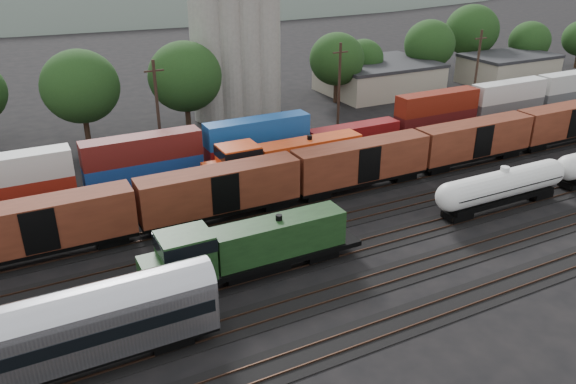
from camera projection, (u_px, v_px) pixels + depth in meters
name	position (u px, v px, depth m)	size (l,w,h in m)	color
ground	(352.00, 217.00, 52.91)	(600.00, 600.00, 0.00)	black
tracks	(352.00, 217.00, 52.89)	(180.00, 33.20, 0.20)	black
green_locomotive	(242.00, 249.00, 42.23)	(17.77, 3.14, 4.70)	black
tank_car_a	(502.00, 186.00, 53.52)	(15.68, 2.81, 4.11)	white
passenger_coach	(5.00, 346.00, 31.10)	(24.08, 2.97, 5.47)	silver
orange_locomotive	(282.00, 160.00, 58.87)	(19.52, 3.25, 4.88)	black
boxcar_string	(135.00, 207.00, 47.80)	(122.80, 2.90, 4.20)	black
container_wall	(193.00, 157.00, 59.55)	(165.69, 2.60, 5.80)	black
grain_silo	(235.00, 38.00, 78.81)	(13.40, 5.00, 29.00)	gray
industrial_sheds	(260.00, 97.00, 83.18)	(119.38, 17.26, 5.10)	#9E937F
tree_band	(166.00, 72.00, 77.19)	(163.63, 20.88, 14.52)	black
utility_poles	(255.00, 99.00, 68.18)	(122.20, 0.36, 12.00)	black
distant_hills	(106.00, 36.00, 282.04)	(860.00, 286.00, 130.00)	#59665B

